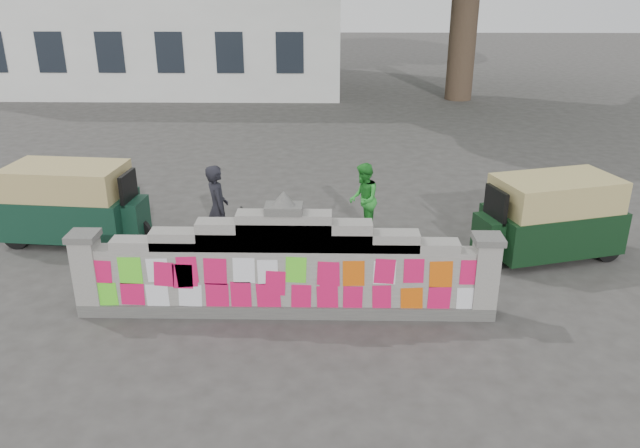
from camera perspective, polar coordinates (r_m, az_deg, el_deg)
The scene contains 7 objects.
ground at distance 9.84m, azimuth -3.11°, elevation -8.12°, with size 100.00×100.00×0.00m, color #383533.
parapet_wall at distance 9.48m, azimuth -3.20°, elevation -4.21°, with size 6.48×0.44×2.01m.
cyclist_bike at distance 11.39m, azimuth -9.16°, elevation -1.35°, with size 0.63×1.80×0.95m, color black.
cyclist_rider at distance 11.27m, azimuth -9.25°, elevation 0.19°, with size 0.59×0.38×1.61m, color black.
pedestrian at distance 12.46m, azimuth 3.98°, elevation 2.24°, with size 0.72×0.56×1.47m, color green.
rickshaw_left at distance 13.05m, azimuth -21.66°, elevation 1.88°, with size 2.81×1.48×1.53m.
rickshaw_right at distance 12.20m, azimuth 20.27°, elevation 0.68°, with size 2.82×1.88×1.51m.
Camera 1 is at (0.69, -8.49, 4.92)m, focal length 35.00 mm.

